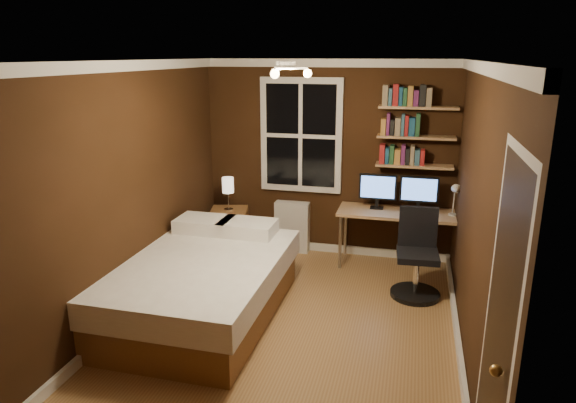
% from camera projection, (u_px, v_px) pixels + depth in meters
% --- Properties ---
extents(floor, '(4.20, 4.20, 0.00)m').
position_uv_depth(floor, '(289.00, 328.00, 4.97)').
color(floor, brown).
rests_on(floor, ground).
extents(wall_back, '(3.20, 0.04, 2.50)m').
position_uv_depth(wall_back, '(328.00, 160.00, 6.59)').
color(wall_back, black).
rests_on(wall_back, ground).
extents(wall_left, '(0.04, 4.20, 2.50)m').
position_uv_depth(wall_left, '(130.00, 193.00, 5.00)').
color(wall_left, black).
rests_on(wall_left, ground).
extents(wall_right, '(0.04, 4.20, 2.50)m').
position_uv_depth(wall_right, '(475.00, 217.00, 4.26)').
color(wall_right, black).
rests_on(wall_right, ground).
extents(ceiling, '(3.20, 4.20, 0.02)m').
position_uv_depth(ceiling, '(289.00, 61.00, 4.28)').
color(ceiling, white).
rests_on(ceiling, wall_back).
extents(window, '(1.06, 0.06, 1.46)m').
position_uv_depth(window, '(301.00, 136.00, 6.55)').
color(window, silver).
rests_on(window, wall_back).
extents(door, '(0.03, 0.82, 2.05)m').
position_uv_depth(door, '(497.00, 337.00, 2.88)').
color(door, black).
rests_on(door, ground).
extents(door_knob, '(0.06, 0.06, 0.06)m').
position_uv_depth(door_knob, '(496.00, 371.00, 2.61)').
color(door_knob, '#B88A44').
rests_on(door_knob, door).
extents(ceiling_fixture, '(0.44, 0.44, 0.18)m').
position_uv_depth(ceiling_fixture, '(286.00, 73.00, 4.22)').
color(ceiling_fixture, beige).
rests_on(ceiling_fixture, ceiling).
extents(bookshelf_lower, '(0.92, 0.22, 0.03)m').
position_uv_depth(bookshelf_lower, '(414.00, 166.00, 6.22)').
color(bookshelf_lower, '#A1744E').
rests_on(bookshelf_lower, wall_back).
extents(books_row_lower, '(0.54, 0.16, 0.23)m').
position_uv_depth(books_row_lower, '(415.00, 155.00, 6.19)').
color(books_row_lower, maroon).
rests_on(books_row_lower, bookshelf_lower).
extents(bookshelf_middle, '(0.92, 0.22, 0.03)m').
position_uv_depth(bookshelf_middle, '(416.00, 137.00, 6.13)').
color(bookshelf_middle, '#A1744E').
rests_on(bookshelf_middle, wall_back).
extents(books_row_middle, '(0.48, 0.16, 0.23)m').
position_uv_depth(books_row_middle, '(417.00, 126.00, 6.09)').
color(books_row_middle, navy).
rests_on(books_row_middle, bookshelf_middle).
extents(bookshelf_upper, '(0.92, 0.22, 0.03)m').
position_uv_depth(bookshelf_upper, '(418.00, 107.00, 6.03)').
color(bookshelf_upper, '#A1744E').
rests_on(bookshelf_upper, wall_back).
extents(books_row_upper, '(0.54, 0.16, 0.23)m').
position_uv_depth(books_row_upper, '(419.00, 96.00, 5.99)').
color(books_row_upper, '#224F2E').
rests_on(books_row_upper, bookshelf_upper).
extents(bed, '(1.61, 2.23, 0.75)m').
position_uv_depth(bed, '(198.00, 284.00, 5.16)').
color(bed, brown).
rests_on(bed, ground).
extents(nightstand, '(0.57, 0.57, 0.59)m').
position_uv_depth(nightstand, '(229.00, 231.00, 6.81)').
color(nightstand, brown).
rests_on(nightstand, ground).
extents(bedside_lamp, '(0.15, 0.15, 0.43)m').
position_uv_depth(bedside_lamp, '(228.00, 194.00, 6.66)').
color(bedside_lamp, white).
rests_on(bedside_lamp, nightstand).
extents(radiator, '(0.45, 0.16, 0.68)m').
position_uv_depth(radiator, '(292.00, 227.00, 6.83)').
color(radiator, beige).
rests_on(radiator, ground).
extents(desk, '(1.49, 0.56, 0.71)m').
position_uv_depth(desk, '(400.00, 216.00, 6.25)').
color(desk, '#A1744E').
rests_on(desk, ground).
extents(monitor_left, '(0.46, 0.12, 0.44)m').
position_uv_depth(monitor_left, '(378.00, 191.00, 6.31)').
color(monitor_left, black).
rests_on(monitor_left, desk).
extents(monitor_right, '(0.46, 0.12, 0.44)m').
position_uv_depth(monitor_right, '(419.00, 194.00, 6.20)').
color(monitor_right, black).
rests_on(monitor_right, desk).
extents(desk_lamp, '(0.14, 0.32, 0.44)m').
position_uv_depth(desk_lamp, '(455.00, 199.00, 5.96)').
color(desk_lamp, silver).
rests_on(desk_lamp, desk).
extents(office_chair, '(0.53, 0.53, 0.97)m').
position_uv_depth(office_chair, '(417.00, 263.00, 5.57)').
color(office_chair, black).
rests_on(office_chair, ground).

